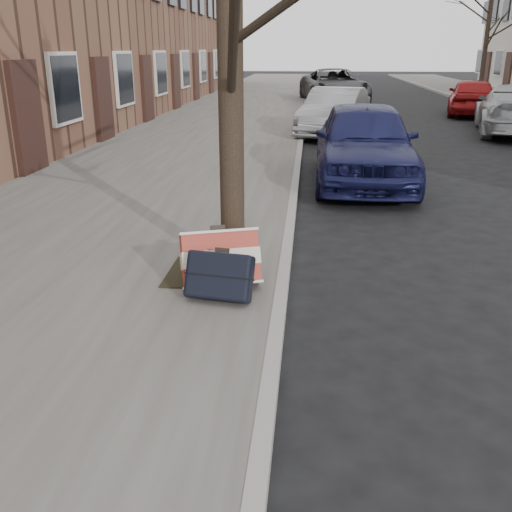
# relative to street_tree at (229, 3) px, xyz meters

# --- Properties ---
(ground) EXTENTS (120.00, 120.00, 0.00)m
(ground) POSITION_rel_street_tree_xyz_m (1.78, -1.38, -2.66)
(ground) COLOR black
(ground) RESTS_ON ground
(near_sidewalk) EXTENTS (5.00, 70.00, 0.12)m
(near_sidewalk) POSITION_rel_street_tree_xyz_m (-1.92, 13.62, -2.60)
(near_sidewalk) COLOR slate
(near_sidewalk) RESTS_ON ground
(house_near) EXTENTS (6.80, 40.00, 7.00)m
(house_near) POSITION_rel_street_tree_xyz_m (-7.82, 14.62, 0.84)
(house_near) COLOR brown
(house_near) RESTS_ON ground
(dirt_patch) EXTENTS (0.85, 0.85, 0.02)m
(dirt_patch) POSITION_rel_street_tree_xyz_m (-0.22, -0.18, -2.54)
(dirt_patch) COLOR black
(dirt_patch) RESTS_ON near_sidewalk
(street_tree) EXTENTS (0.24, 0.24, 5.09)m
(street_tree) POSITION_rel_street_tree_xyz_m (0.00, 0.00, 0.00)
(street_tree) COLOR black
(street_tree) RESTS_ON near_sidewalk
(suitcase_red) EXTENTS (0.82, 0.61, 0.56)m
(suitcase_red) POSITION_rel_street_tree_xyz_m (-0.05, -0.50, -2.26)
(suitcase_red) COLOR maroon
(suitcase_red) RESTS_ON near_sidewalk
(suitcase_navy) EXTENTS (0.65, 0.45, 0.47)m
(suitcase_navy) POSITION_rel_street_tree_xyz_m (-0.02, -0.81, -2.31)
(suitcase_navy) COLOR black
(suitcase_navy) RESTS_ON near_sidewalk
(car_near_front) EXTENTS (1.77, 4.25, 1.44)m
(car_near_front) POSITION_rel_street_tree_xyz_m (1.72, 4.78, -1.94)
(car_near_front) COLOR #161843
(car_near_front) RESTS_ON ground
(car_near_mid) EXTENTS (2.24, 4.08, 1.27)m
(car_near_mid) POSITION_rel_street_tree_xyz_m (1.42, 10.70, -2.03)
(car_near_mid) COLOR #A0A2A8
(car_near_mid) RESTS_ON ground
(car_near_back) EXTENTS (3.24, 5.60, 1.47)m
(car_near_back) POSITION_rel_street_tree_xyz_m (1.75, 20.61, -1.93)
(car_near_back) COLOR #3A3A3F
(car_near_back) RESTS_ON ground
(car_far_back) EXTENTS (2.36, 4.15, 1.33)m
(car_far_back) POSITION_rel_street_tree_xyz_m (6.50, 16.23, -2.00)
(car_far_back) COLOR maroon
(car_far_back) RESTS_ON ground
(tree_far_c) EXTENTS (0.22, 0.22, 4.50)m
(tree_far_c) POSITION_rel_street_tree_xyz_m (8.98, 24.33, -0.29)
(tree_far_c) COLOR black
(tree_far_c) RESTS_ON far_sidewalk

